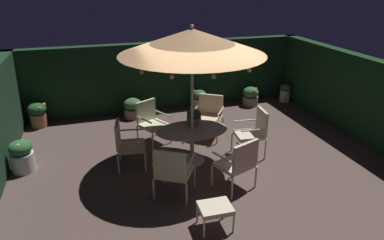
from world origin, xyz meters
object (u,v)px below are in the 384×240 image
at_px(potted_plant_back_center, 285,92).
at_px(potted_plant_right_far, 250,96).
at_px(patio_chair_southwest, 239,161).
at_px(potted_plant_right_near, 22,156).
at_px(patio_chair_east, 151,120).
at_px(potted_plant_left_near, 199,100).
at_px(patio_chair_south, 173,169).
at_px(patio_chair_northeast, 209,113).
at_px(patio_dining_table, 192,136).
at_px(potted_plant_front_corner, 133,108).
at_px(patio_umbrella, 192,42).
at_px(ottoman_footrest, 215,209).
at_px(patio_chair_north, 254,130).
at_px(centerpiece_planter, 194,116).
at_px(potted_plant_left_far, 38,114).
at_px(patio_chair_southeast, 126,142).

height_order(potted_plant_back_center, potted_plant_right_far, potted_plant_back_center).
relative_size(patio_chair_southwest, potted_plant_right_near, 1.51).
relative_size(patio_chair_east, potted_plant_left_near, 1.63).
height_order(patio_chair_south, potted_plant_back_center, patio_chair_south).
height_order(patio_chair_northeast, potted_plant_right_far, patio_chair_northeast).
bearing_deg(potted_plant_left_near, patio_dining_table, -111.08).
height_order(patio_dining_table, patio_chair_east, patio_chair_east).
height_order(potted_plant_front_corner, potted_plant_back_center, potted_plant_back_center).
height_order(patio_umbrella, ottoman_footrest, patio_umbrella).
distance_m(patio_dining_table, patio_chair_north, 1.37).
bearing_deg(potted_plant_front_corner, potted_plant_left_near, 1.29).
bearing_deg(patio_chair_east, potted_plant_front_corner, 97.32).
bearing_deg(patio_chair_northeast, patio_dining_table, -124.57).
xyz_separation_m(patio_umbrella, potted_plant_left_near, (1.11, 2.88, -2.23)).
bearing_deg(centerpiece_planter, ottoman_footrest, -99.26).
xyz_separation_m(patio_chair_east, patio_chair_southwest, (1.13, -2.47, 0.03)).
xyz_separation_m(potted_plant_left_far, potted_plant_left_near, (4.40, -0.06, -0.04)).
relative_size(patio_umbrella, potted_plant_front_corner, 5.06).
xyz_separation_m(centerpiece_planter, potted_plant_right_far, (2.61, 2.59, -0.66)).
bearing_deg(patio_chair_north, potted_plant_back_center, 48.76).
relative_size(patio_umbrella, patio_chair_south, 2.86).
relative_size(potted_plant_right_near, potted_plant_back_center, 1.15).
height_order(potted_plant_left_near, potted_plant_right_far, potted_plant_left_near).
bearing_deg(potted_plant_back_center, potted_plant_left_near, 177.88).
bearing_deg(potted_plant_right_near, patio_dining_table, -10.38).
bearing_deg(ottoman_footrest, patio_umbrella, 82.52).
height_order(patio_umbrella, potted_plant_right_far, patio_umbrella).
relative_size(patio_dining_table, potted_plant_front_corner, 2.67).
xyz_separation_m(patio_chair_east, potted_plant_right_far, (3.36, 1.59, -0.27)).
bearing_deg(potted_plant_left_far, patio_chair_southeast, -54.37).
bearing_deg(centerpiece_planter, patio_chair_north, -14.12).
height_order(patio_chair_southwest, potted_plant_back_center, patio_chair_southwest).
distance_m(patio_chair_north, patio_chair_southeast, 2.72).
bearing_deg(centerpiece_planter, potted_plant_left_far, 141.08).
height_order(patio_chair_northeast, potted_plant_left_near, patio_chair_northeast).
distance_m(patio_chair_south, potted_plant_back_center, 6.06).
bearing_deg(potted_plant_front_corner, potted_plant_back_center, -0.71).
bearing_deg(patio_chair_south, patio_chair_north, 26.72).
bearing_deg(patio_chair_north, patio_chair_southeast, 172.97).
relative_size(patio_dining_table, ottoman_footrest, 2.91).
relative_size(centerpiece_planter, potted_plant_left_far, 0.60).
bearing_deg(patio_chair_east, potted_plant_right_far, 25.31).
bearing_deg(potted_plant_left_far, potted_plant_right_far, -1.42).
height_order(patio_dining_table, potted_plant_front_corner, patio_dining_table).
bearing_deg(potted_plant_right_near, centerpiece_planter, -6.94).
relative_size(patio_chair_southwest, potted_plant_right_far, 1.78).
relative_size(centerpiece_planter, patio_chair_southwest, 0.38).
relative_size(patio_dining_table, patio_chair_north, 1.43).
bearing_deg(patio_chair_east, patio_chair_north, -33.43).
relative_size(potted_plant_front_corner, potted_plant_left_near, 0.93).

